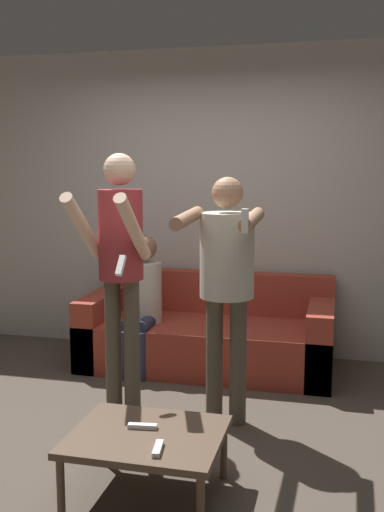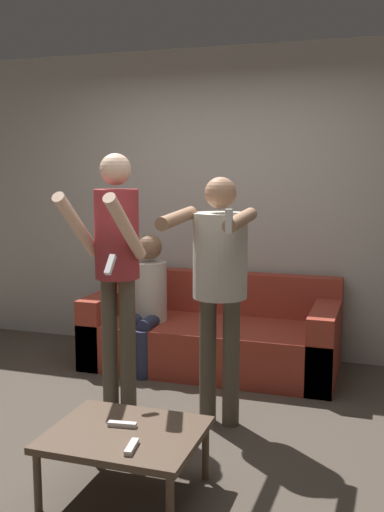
{
  "view_description": "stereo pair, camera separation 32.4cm",
  "coord_description": "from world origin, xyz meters",
  "views": [
    {
      "loc": [
        1.06,
        -3.39,
        1.67
      ],
      "look_at": [
        0.02,
        0.84,
        1.02
      ],
      "focal_mm": 42.0,
      "sensor_mm": 36.0,
      "label": 1
    },
    {
      "loc": [
        1.37,
        -3.3,
        1.67
      ],
      "look_at": [
        0.02,
        0.84,
        1.02
      ],
      "focal_mm": 42.0,
      "sensor_mm": 36.0,
      "label": 2
    }
  ],
  "objects": [
    {
      "name": "wall_back",
      "position": [
        0.0,
        1.88,
        1.35
      ],
      "size": [
        6.4,
        0.06,
        2.7
      ],
      "color": "#B7B2A8",
      "rests_on": "ground_plane"
    },
    {
      "name": "couch",
      "position": [
        0.02,
        1.4,
        0.26
      ],
      "size": [
        2.06,
        0.89,
        0.76
      ],
      "color": "#9E3828",
      "rests_on": "ground_plane"
    },
    {
      "name": "person_seated",
      "position": [
        -0.48,
        1.19,
        0.6
      ],
      "size": [
        0.28,
        0.52,
        1.12
      ],
      "color": "#282D47",
      "rests_on": "ground_plane"
    },
    {
      "name": "remote_near",
      "position": [
        0.27,
        -0.84,
        0.35
      ],
      "size": [
        0.06,
        0.15,
        0.02
      ],
      "color": "white",
      "rests_on": "coffee_table"
    },
    {
      "name": "remote_far",
      "position": [
        0.12,
        -0.63,
        0.35
      ],
      "size": [
        0.15,
        0.06,
        0.02
      ],
      "color": "white",
      "rests_on": "coffee_table"
    },
    {
      "name": "person_standing_left",
      "position": [
        -0.34,
        0.3,
        1.09
      ],
      "size": [
        0.42,
        0.65,
        1.76
      ],
      "color": "brown",
      "rests_on": "ground_plane"
    },
    {
      "name": "person_standing_right",
      "position": [
        0.38,
        0.3,
        1.02
      ],
      "size": [
        0.47,
        0.72,
        1.61
      ],
      "color": "brown",
      "rests_on": "ground_plane"
    },
    {
      "name": "ground_plane",
      "position": [
        0.0,
        0.0,
        0.0
      ],
      "size": [
        14.0,
        14.0,
        0.0
      ],
      "primitive_type": "plane",
      "color": "#4C4238"
    },
    {
      "name": "coffee_table",
      "position": [
        0.16,
        -0.67,
        0.31
      ],
      "size": [
        0.77,
        0.63,
        0.34
      ],
      "color": "brown",
      "rests_on": "ground_plane"
    }
  ]
}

